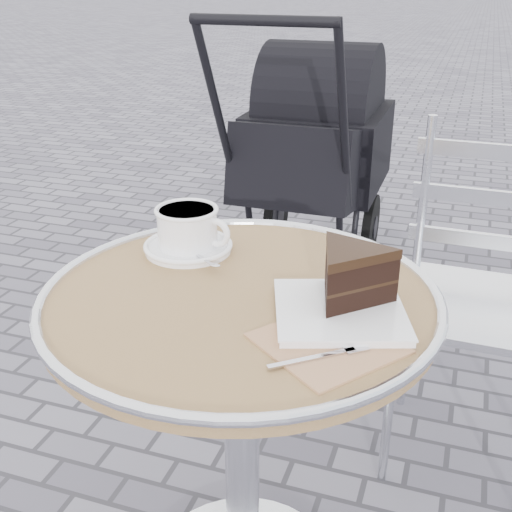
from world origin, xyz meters
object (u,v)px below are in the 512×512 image
(cafe_table, at_px, (241,371))
(bistro_chair, at_px, (483,258))
(cappuccino_set, at_px, (188,232))
(cake_plate_set, at_px, (348,283))
(baby_stroller, at_px, (312,163))

(cafe_table, height_order, bistro_chair, bistro_chair)
(cappuccino_set, bearing_deg, cake_plate_set, -16.32)
(cafe_table, xyz_separation_m, bistro_chair, (0.43, 0.69, -0.00))
(cafe_table, bearing_deg, bistro_chair, 58.34)
(cappuccino_set, height_order, cake_plate_set, cake_plate_set)
(bistro_chair, bearing_deg, cappuccino_set, -136.22)
(cafe_table, bearing_deg, cake_plate_set, 0.09)
(cake_plate_set, height_order, bistro_chair, bistro_chair)
(cake_plate_set, distance_m, baby_stroller, 1.68)
(cake_plate_set, distance_m, bistro_chair, 0.76)
(cappuccino_set, distance_m, bistro_chair, 0.83)
(bistro_chair, relative_size, baby_stroller, 0.80)
(cappuccino_set, height_order, bistro_chair, bistro_chair)
(baby_stroller, bearing_deg, cappuccino_set, -86.12)
(baby_stroller, bearing_deg, cafe_table, -80.67)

